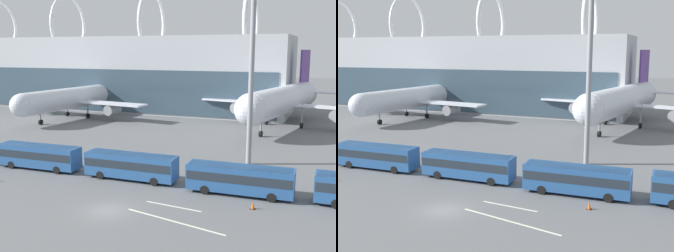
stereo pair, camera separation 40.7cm
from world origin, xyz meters
The scene contains 11 objects.
ground_plane centered at (0.00, 0.00, 0.00)m, with size 440.00×440.00×0.00m, color slate.
terminal_building centered at (-64.52, 68.92, 9.82)m, with size 149.46×22.94×30.98m.
airliner_at_gate_near centered at (-36.29, 48.09, 4.66)m, with size 36.87×35.18×14.27m.
airliner_at_gate_far centered at (10.26, 53.25, 5.60)m, with size 36.86×38.45×15.66m.
shuttle_bus_2 centered at (-15.89, 9.67, 1.88)m, with size 11.62×3.04×3.18m.
shuttle_bus_3 centered at (-2.42, 9.95, 1.88)m, with size 11.58×2.90×3.18m.
shuttle_bus_4 centered at (11.05, 9.48, 1.88)m, with size 11.63×3.07×3.18m.
floodlight_mast centered at (9.51, 22.31, 17.11)m, with size 3.12×3.12×25.23m.
lane_stripe_0 centered at (7.03, -0.08, 0.00)m, with size 10.76×0.25×0.01m, color silver.
lane_stripe_2 centered at (5.63, 3.43, 0.00)m, with size 6.18×0.25×0.01m, color silver.
traffic_cone_0 centered at (13.23, 5.71, 0.37)m, with size 0.52×0.52×0.76m.
Camera 1 is at (20.18, -34.28, 15.57)m, focal length 45.00 mm.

